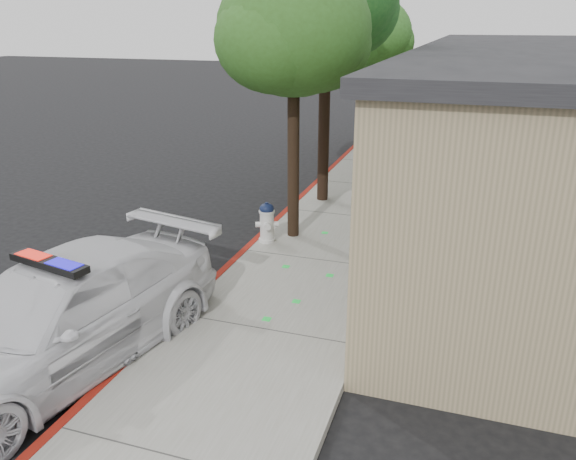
# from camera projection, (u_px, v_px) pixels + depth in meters

# --- Properties ---
(ground) EXTENTS (120.00, 120.00, 0.00)m
(ground) POSITION_uv_depth(u_px,v_px,m) (174.00, 321.00, 9.69)
(ground) COLOR black
(ground) RESTS_ON ground
(sidewalk) EXTENTS (3.20, 60.00, 0.15)m
(sidewalk) POSITION_uv_depth(u_px,v_px,m) (312.00, 262.00, 11.86)
(sidewalk) COLOR gray
(sidewalk) RESTS_ON ground
(red_curb) EXTENTS (0.14, 60.00, 0.16)m
(red_curb) POSITION_uv_depth(u_px,v_px,m) (244.00, 253.00, 12.32)
(red_curb) COLOR #9F2211
(red_curb) RESTS_ON ground
(clapboard_building) EXTENTS (7.30, 20.89, 4.24)m
(clapboard_building) POSITION_uv_depth(u_px,v_px,m) (561.00, 129.00, 14.99)
(clapboard_building) COLOR #9C8866
(clapboard_building) RESTS_ON ground
(police_car) EXTENTS (3.32, 5.87, 1.73)m
(police_car) POSITION_uv_depth(u_px,v_px,m) (58.00, 317.00, 8.18)
(police_car) COLOR silver
(police_car) RESTS_ON ground
(fire_hydrant) EXTENTS (0.52, 0.46, 0.91)m
(fire_hydrant) POSITION_uv_depth(u_px,v_px,m) (267.00, 222.00, 12.61)
(fire_hydrant) COLOR silver
(fire_hydrant) RESTS_ON sidewalk
(street_tree_near) EXTENTS (3.20, 3.38, 5.87)m
(street_tree_near) POSITION_uv_depth(u_px,v_px,m) (294.00, 36.00, 11.62)
(street_tree_near) COLOR black
(street_tree_near) RESTS_ON sidewalk
(street_tree_mid) EXTENTS (3.57, 3.71, 6.81)m
(street_tree_mid) POSITION_uv_depth(u_px,v_px,m) (327.00, 1.00, 14.02)
(street_tree_mid) COLOR black
(street_tree_mid) RESTS_ON sidewalk
(street_tree_far) EXTENTS (2.97, 2.97, 5.49)m
(street_tree_far) POSITION_uv_depth(u_px,v_px,m) (371.00, 37.00, 19.59)
(street_tree_far) COLOR black
(street_tree_far) RESTS_ON sidewalk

